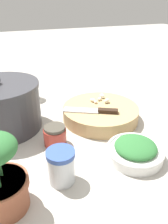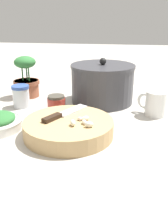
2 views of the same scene
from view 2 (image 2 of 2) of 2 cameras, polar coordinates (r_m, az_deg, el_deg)
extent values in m
plane|color=#B2ADA3|center=(0.84, 0.68, -3.14)|extent=(5.00, 5.00, 0.00)
cylinder|color=tan|center=(0.77, -3.57, -3.62)|extent=(0.28, 0.28, 0.05)
cube|color=black|center=(0.77, -7.30, -1.32)|extent=(0.05, 0.07, 0.01)
cube|color=silver|center=(0.83, -2.66, 0.42)|extent=(0.09, 0.12, 0.01)
ellipsoid|color=#F0DDC6|center=(0.76, -0.94, -1.54)|extent=(0.02, 0.02, 0.01)
ellipsoid|color=#F2DEC4|center=(0.76, 0.36, -1.43)|extent=(0.03, 0.03, 0.01)
ellipsoid|color=silver|center=(0.72, -2.57, -2.48)|extent=(0.02, 0.03, 0.02)
ellipsoid|color=white|center=(0.73, 0.06, -2.32)|extent=(0.02, 0.02, 0.01)
ellipsoid|color=silver|center=(0.71, 1.16, -2.86)|extent=(0.03, 0.02, 0.02)
cylinder|color=silver|center=(1.04, -14.18, 3.21)|extent=(0.07, 0.07, 0.08)
cylinder|color=#334F99|center=(1.03, -14.40, 5.56)|extent=(0.07, 0.07, 0.01)
cylinder|color=silver|center=(0.95, 16.12, 1.85)|extent=(0.08, 0.08, 0.09)
torus|color=silver|center=(0.97, 13.83, 2.48)|extent=(0.06, 0.04, 0.06)
cylinder|color=#9E3328|center=(0.97, -6.32, 1.71)|extent=(0.07, 0.07, 0.05)
cylinder|color=#474238|center=(0.96, -6.39, 3.48)|extent=(0.06, 0.06, 0.01)
cylinder|color=#38383D|center=(1.06, 4.20, 6.16)|extent=(0.26, 0.26, 0.15)
cylinder|color=#38383D|center=(1.04, 4.32, 10.41)|extent=(0.27, 0.27, 0.01)
sphere|color=black|center=(1.04, 4.35, 11.49)|extent=(0.03, 0.03, 0.03)
cylinder|color=#935138|center=(1.17, -12.88, 5.29)|extent=(0.11, 0.11, 0.07)
cylinder|color=#935138|center=(1.16, -13.00, 6.67)|extent=(0.12, 0.12, 0.02)
ellipsoid|color=#2D6B33|center=(1.14, -13.38, 11.02)|extent=(0.09, 0.09, 0.05)
cylinder|color=#2D6B33|center=(1.16, -13.94, 9.02)|extent=(0.01, 0.01, 0.08)
cylinder|color=#2D6B33|center=(1.16, -13.02, 9.14)|extent=(0.01, 0.01, 0.08)
cylinder|color=#2D6B33|center=(1.14, -12.55, 8.97)|extent=(0.01, 0.01, 0.08)
camera|label=1|loc=(1.28, -31.59, 20.94)|focal=35.00mm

